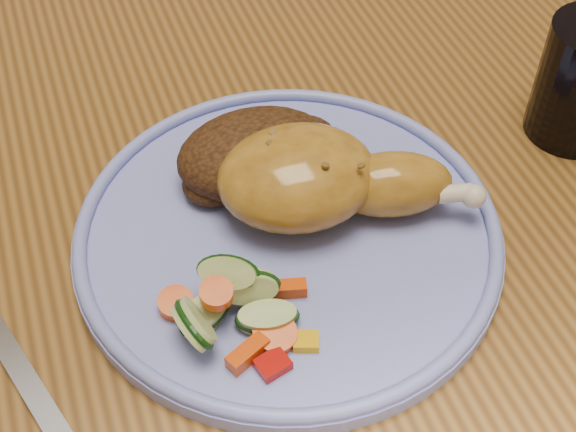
% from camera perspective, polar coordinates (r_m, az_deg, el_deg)
% --- Properties ---
extents(dining_table, '(0.90, 1.40, 0.75)m').
position_cam_1_polar(dining_table, '(0.67, 1.04, -1.79)').
color(dining_table, brown).
rests_on(dining_table, ground).
extents(chair_far, '(0.42, 0.42, 0.91)m').
position_cam_1_polar(chair_far, '(1.24, -9.54, 14.19)').
color(chair_far, '#4C2D16').
rests_on(chair_far, ground).
extents(plate, '(0.30, 0.30, 0.01)m').
position_cam_1_polar(plate, '(0.56, 0.00, -1.43)').
color(plate, '#7782DB').
rests_on(plate, dining_table).
extents(plate_rim, '(0.29, 0.29, 0.01)m').
position_cam_1_polar(plate_rim, '(0.55, 0.00, -0.69)').
color(plate_rim, '#7782DB').
rests_on(plate_rim, plate).
extents(chicken_leg, '(0.18, 0.11, 0.06)m').
position_cam_1_polar(chicken_leg, '(0.55, 2.32, 2.66)').
color(chicken_leg, '#AF7B24').
rests_on(chicken_leg, plate).
extents(rice_pilaf, '(0.12, 0.08, 0.05)m').
position_cam_1_polar(rice_pilaf, '(0.58, -2.16, 4.44)').
color(rice_pilaf, '#3F230F').
rests_on(rice_pilaf, plate).
extents(vegetable_pile, '(0.10, 0.09, 0.05)m').
position_cam_1_polar(vegetable_pile, '(0.50, -3.82, -6.58)').
color(vegetable_pile, '#A50A05').
rests_on(vegetable_pile, plate).
extents(fork, '(0.07, 0.17, 0.00)m').
position_cam_1_polar(fork, '(0.54, -19.62, -8.39)').
color(fork, silver).
rests_on(fork, dining_table).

